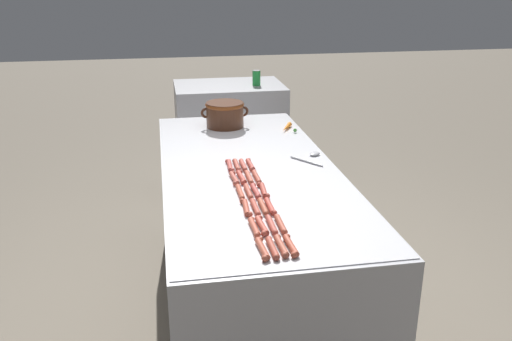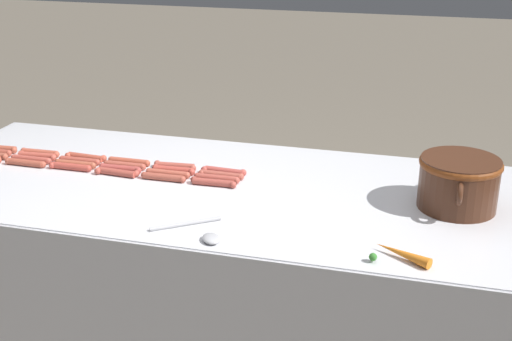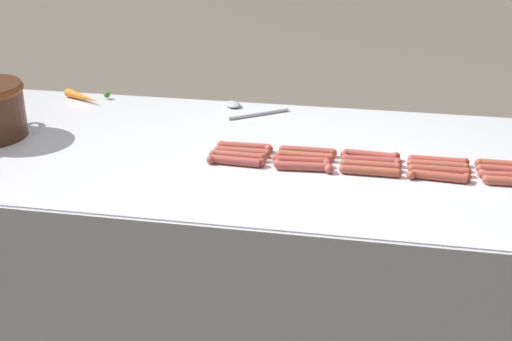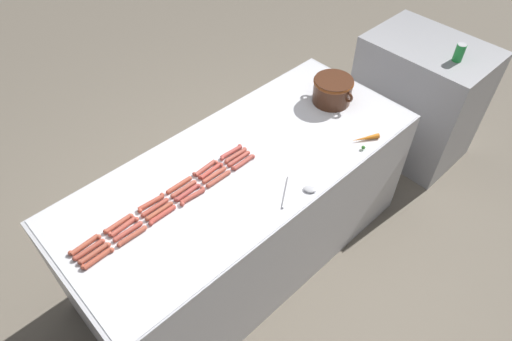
{
  "view_description": "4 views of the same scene",
  "coord_description": "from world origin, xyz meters",
  "px_view_note": "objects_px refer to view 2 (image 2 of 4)",
  "views": [
    {
      "loc": [
        -0.44,
        -2.68,
        1.88
      ],
      "look_at": [
        0.03,
        -0.05,
        0.89
      ],
      "focal_mm": 37.99,
      "sensor_mm": 36.0,
      "label": 1
    },
    {
      "loc": [
        2.04,
        0.69,
        1.81
      ],
      "look_at": [
        -0.15,
        0.11,
        0.91
      ],
      "focal_mm": 47.3,
      "sensor_mm": 36.0,
      "label": 2
    },
    {
      "loc": [
        -1.8,
        -0.38,
        1.65
      ],
      "look_at": [
        -0.13,
        -0.06,
        0.9
      ],
      "focal_mm": 47.69,
      "sensor_mm": 36.0,
      "label": 3
    },
    {
      "loc": [
        1.33,
        -1.16,
        2.69
      ],
      "look_at": [
        0.14,
        -0.03,
        0.96
      ],
      "focal_mm": 31.13,
      "sensor_mm": 36.0,
      "label": 4
    }
  ],
  "objects_px": {
    "hot_dog_2": "(86,157)",
    "hot_dog_16": "(168,173)",
    "hot_dog_10": "(173,170)",
    "hot_dog_23": "(213,182)",
    "carrot": "(400,254)",
    "bean_pot": "(459,180)",
    "hot_dog_5": "(224,171)",
    "serving_spoon": "(202,233)",
    "hot_dog_9": "(125,165)",
    "hot_dog_13": "(31,159)",
    "hot_dog_21": "(117,172)",
    "hot_dog_22": "(163,177)",
    "hot_dog_17": "(217,178)",
    "hot_dog_1": "(40,153)",
    "hot_dog_19": "(25,163)",
    "hot_dog_20": "(70,167)",
    "hot_dog_11": "(221,175)",
    "hot_dog_3": "(129,161)",
    "hot_dog_15": "(120,168)",
    "hot_dog_14": "(75,164)",
    "hot_dog_8": "(80,161)",
    "hot_dog_7": "(37,156)",
    "hot_dog_4": "(175,166)"
  },
  "relations": [
    {
      "from": "hot_dog_14",
      "to": "hot_dog_9",
      "type": "bearing_deg",
      "value": 100.95
    },
    {
      "from": "hot_dog_19",
      "to": "serving_spoon",
      "type": "distance_m",
      "value": 0.9
    },
    {
      "from": "hot_dog_20",
      "to": "serving_spoon",
      "type": "xyz_separation_m",
      "value": [
        0.37,
        0.64,
        -0.0
      ]
    },
    {
      "from": "hot_dog_19",
      "to": "bean_pot",
      "type": "xyz_separation_m",
      "value": [
        -0.04,
        1.54,
        0.08
      ]
    },
    {
      "from": "hot_dog_4",
      "to": "hot_dog_10",
      "type": "relative_size",
      "value": 1.0
    },
    {
      "from": "hot_dog_21",
      "to": "carrot",
      "type": "xyz_separation_m",
      "value": [
        0.35,
        1.02,
        0.0
      ]
    },
    {
      "from": "hot_dog_3",
      "to": "hot_dog_7",
      "type": "xyz_separation_m",
      "value": [
        0.03,
        -0.37,
        0.0
      ]
    },
    {
      "from": "hot_dog_10",
      "to": "hot_dog_23",
      "type": "height_order",
      "value": "same"
    },
    {
      "from": "hot_dog_10",
      "to": "serving_spoon",
      "type": "relative_size",
      "value": 0.7
    },
    {
      "from": "hot_dog_3",
      "to": "serving_spoon",
      "type": "bearing_deg",
      "value": 43.71
    },
    {
      "from": "hot_dog_10",
      "to": "hot_dog_14",
      "type": "relative_size",
      "value": 1.0
    },
    {
      "from": "hot_dog_13",
      "to": "bean_pot",
      "type": "xyz_separation_m",
      "value": [
        0.0,
        1.54,
        0.08
      ]
    },
    {
      "from": "hot_dog_17",
      "to": "hot_dog_16",
      "type": "bearing_deg",
      "value": -89.56
    },
    {
      "from": "hot_dog_19",
      "to": "hot_dog_15",
      "type": "bearing_deg",
      "value": 96.06
    },
    {
      "from": "hot_dog_2",
      "to": "hot_dog_20",
      "type": "height_order",
      "value": "same"
    },
    {
      "from": "hot_dog_16",
      "to": "hot_dog_19",
      "type": "xyz_separation_m",
      "value": [
        0.04,
        -0.55,
        0.0
      ]
    },
    {
      "from": "hot_dog_10",
      "to": "hot_dog_17",
      "type": "xyz_separation_m",
      "value": [
        0.04,
        0.18,
        0.0
      ]
    },
    {
      "from": "hot_dog_20",
      "to": "hot_dog_22",
      "type": "height_order",
      "value": "same"
    },
    {
      "from": "hot_dog_2",
      "to": "serving_spoon",
      "type": "relative_size",
      "value": 0.7
    },
    {
      "from": "hot_dog_4",
      "to": "hot_dog_15",
      "type": "distance_m",
      "value": 0.2
    },
    {
      "from": "hot_dog_11",
      "to": "hot_dog_23",
      "type": "relative_size",
      "value": 1.0
    },
    {
      "from": "hot_dog_10",
      "to": "hot_dog_16",
      "type": "relative_size",
      "value": 1.0
    },
    {
      "from": "hot_dog_9",
      "to": "hot_dog_16",
      "type": "distance_m",
      "value": 0.19
    },
    {
      "from": "hot_dog_9",
      "to": "hot_dog_19",
      "type": "height_order",
      "value": "same"
    },
    {
      "from": "hot_dog_9",
      "to": "hot_dog_16",
      "type": "relative_size",
      "value": 1.0
    },
    {
      "from": "hot_dog_11",
      "to": "hot_dog_17",
      "type": "relative_size",
      "value": 1.0
    },
    {
      "from": "hot_dog_4",
      "to": "hot_dog_23",
      "type": "relative_size",
      "value": 1.0
    },
    {
      "from": "hot_dog_8",
      "to": "hot_dog_19",
      "type": "relative_size",
      "value": 1.0
    },
    {
      "from": "hot_dog_4",
      "to": "hot_dog_20",
      "type": "distance_m",
      "value": 0.38
    },
    {
      "from": "hot_dog_13",
      "to": "hot_dog_21",
      "type": "distance_m",
      "value": 0.37
    },
    {
      "from": "hot_dog_22",
      "to": "bean_pot",
      "type": "distance_m",
      "value": 1.0
    },
    {
      "from": "hot_dog_19",
      "to": "hot_dog_1",
      "type": "bearing_deg",
      "value": -176.01
    },
    {
      "from": "hot_dog_3",
      "to": "hot_dog_22",
      "type": "relative_size",
      "value": 1.0
    },
    {
      "from": "carrot",
      "to": "bean_pot",
      "type": "bearing_deg",
      "value": 158.89
    },
    {
      "from": "hot_dog_11",
      "to": "carrot",
      "type": "height_order",
      "value": "carrot"
    },
    {
      "from": "hot_dog_11",
      "to": "hot_dog_17",
      "type": "height_order",
      "value": "same"
    },
    {
      "from": "hot_dog_2",
      "to": "hot_dog_4",
      "type": "relative_size",
      "value": 1.0
    },
    {
      "from": "hot_dog_4",
      "to": "hot_dog_19",
      "type": "height_order",
      "value": "same"
    },
    {
      "from": "hot_dog_14",
      "to": "hot_dog_22",
      "type": "distance_m",
      "value": 0.37
    },
    {
      "from": "hot_dog_1",
      "to": "hot_dog_4",
      "type": "relative_size",
      "value": 1.0
    },
    {
      "from": "hot_dog_17",
      "to": "hot_dog_1",
      "type": "bearing_deg",
      "value": -95.47
    },
    {
      "from": "serving_spoon",
      "to": "carrot",
      "type": "distance_m",
      "value": 0.57
    },
    {
      "from": "hot_dog_5",
      "to": "serving_spoon",
      "type": "bearing_deg",
      "value": 10.21
    },
    {
      "from": "hot_dog_2",
      "to": "hot_dog_16",
      "type": "distance_m",
      "value": 0.37
    },
    {
      "from": "hot_dog_11",
      "to": "hot_dog_23",
      "type": "distance_m",
      "value": 0.07
    },
    {
      "from": "hot_dog_20",
      "to": "serving_spoon",
      "type": "bearing_deg",
      "value": 60.16
    },
    {
      "from": "hot_dog_16",
      "to": "hot_dog_19",
      "type": "distance_m",
      "value": 0.55
    },
    {
      "from": "hot_dog_10",
      "to": "hot_dog_16",
      "type": "bearing_deg",
      "value": -9.1
    },
    {
      "from": "hot_dog_10",
      "to": "hot_dog_16",
      "type": "xyz_separation_m",
      "value": [
        0.04,
        -0.01,
        0.0
      ]
    },
    {
      "from": "hot_dog_1",
      "to": "hot_dog_5",
      "type": "height_order",
      "value": "same"
    }
  ]
}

